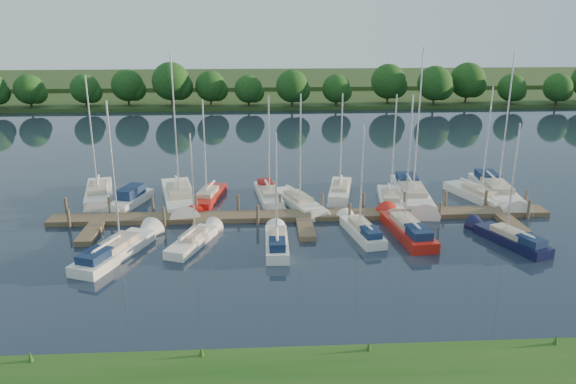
{
  "coord_description": "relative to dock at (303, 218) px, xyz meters",
  "views": [
    {
      "loc": [
        -3.57,
        -34.28,
        15.75
      ],
      "look_at": [
        -1.16,
        8.0,
        2.2
      ],
      "focal_mm": 35.0,
      "sensor_mm": 36.0,
      "label": 1
    }
  ],
  "objects": [
    {
      "name": "sailboat_s_5",
      "position": [
        14.36,
        -5.48,
        0.12
      ],
      "size": [
        3.72,
        6.91,
        9.04
      ],
      "rotation": [
        0.0,
        0.0,
        0.38
      ],
      "color": "black",
      "rests_on": "ground"
    },
    {
      "name": "far_shore",
      "position": [
        0.0,
        67.69,
        0.1
      ],
      "size": [
        180.0,
        30.0,
        0.6
      ],
      "primitive_type": "cube",
      "color": "#233C17",
      "rests_on": "ground"
    },
    {
      "name": "sailboat_n_2",
      "position": [
        -10.39,
        5.21,
        0.08
      ],
      "size": [
        4.27,
        10.58,
        13.24
      ],
      "rotation": [
        0.0,
        0.0,
        3.35
      ],
      "color": "white",
      "rests_on": "ground"
    },
    {
      "name": "treeline",
      "position": [
        0.06,
        54.11,
        3.93
      ],
      "size": [
        145.26,
        9.36,
        8.19
      ],
      "color": "#38281C",
      "rests_on": "ground"
    },
    {
      "name": "sailboat_n_0",
      "position": [
        -17.71,
        6.64,
        0.08
      ],
      "size": [
        3.62,
        8.89,
        11.31
      ],
      "rotation": [
        0.0,
        0.0,
        3.35
      ],
      "color": "white",
      "rests_on": "ground"
    },
    {
      "name": "sailboat_n_5",
      "position": [
        -0.07,
        3.63,
        0.07
      ],
      "size": [
        4.19,
        7.74,
        9.93
      ],
      "rotation": [
        0.0,
        0.0,
        3.52
      ],
      "color": "white",
      "rests_on": "ground"
    },
    {
      "name": "motorboat",
      "position": [
        -14.51,
        4.8,
        0.18
      ],
      "size": [
        3.13,
        5.91,
        1.92
      ],
      "rotation": [
        0.0,
        0.0,
        2.83
      ],
      "color": "white",
      "rests_on": "ground"
    },
    {
      "name": "sailboat_s_2",
      "position": [
        -2.29,
        -5.33,
        0.14
      ],
      "size": [
        1.62,
        6.5,
        8.61
      ],
      "rotation": [
        0.0,
        0.0,
        -0.01
      ],
      "color": "white",
      "rests_on": "ground"
    },
    {
      "name": "sailboat_s_0",
      "position": [
        -13.19,
        -5.92,
        0.12
      ],
      "size": [
        4.54,
        8.46,
        10.88
      ],
      "rotation": [
        0.0,
        0.0,
        -0.38
      ],
      "color": "white",
      "rests_on": "ground"
    },
    {
      "name": "sailboat_n_3",
      "position": [
        -7.93,
        5.24,
        0.08
      ],
      "size": [
        2.9,
        7.31,
        9.34
      ],
      "rotation": [
        0.0,
        0.0,
        2.94
      ],
      "color": "#B41810",
      "rests_on": "ground"
    },
    {
      "name": "sailboat_n_7",
      "position": [
        7.82,
        3.49,
        0.07
      ],
      "size": [
        2.77,
        7.83,
        9.85
      ],
      "rotation": [
        0.0,
        0.0,
        3.0
      ],
      "color": "white",
      "rests_on": "ground"
    },
    {
      "name": "sailboat_n_9",
      "position": [
        15.94,
        4.35,
        0.08
      ],
      "size": [
        4.03,
        8.11,
        10.39
      ],
      "rotation": [
        0.0,
        0.0,
        3.47
      ],
      "color": "white",
      "rests_on": "ground"
    },
    {
      "name": "distant_hill",
      "position": [
        0.0,
        92.69,
        0.5
      ],
      "size": [
        220.0,
        40.0,
        1.4
      ],
      "primitive_type": "cube",
      "color": "#314920",
      "rests_on": "ground"
    },
    {
      "name": "sailboat_s_3",
      "position": [
        4.06,
        -3.32,
        0.12
      ],
      "size": [
        2.62,
        6.7,
        8.61
      ],
      "rotation": [
        0.0,
        0.0,
        0.19
      ],
      "color": "white",
      "rests_on": "ground"
    },
    {
      "name": "mooring_pilings",
      "position": [
        0.0,
        1.13,
        0.4
      ],
      "size": [
        38.24,
        2.84,
        2.0
      ],
      "color": "#473D33",
      "rests_on": "ground"
    },
    {
      "name": "sailboat_n_10",
      "position": [
        17.92,
        5.38,
        0.14
      ],
      "size": [
        3.32,
        10.59,
        13.28
      ],
      "rotation": [
        0.0,
        0.0,
        3.05
      ],
      "color": "white",
      "rests_on": "ground"
    },
    {
      "name": "dock",
      "position": [
        0.0,
        0.0,
        0.0
      ],
      "size": [
        40.0,
        6.0,
        0.4
      ],
      "color": "brown",
      "rests_on": "ground"
    },
    {
      "name": "sailboat_s_4",
      "position": [
        7.44,
        -3.33,
        0.14
      ],
      "size": [
        2.73,
        8.4,
        10.77
      ],
      "rotation": [
        0.0,
        0.0,
        0.11
      ],
      "color": "#B41810",
      "rests_on": "ground"
    },
    {
      "name": "sailboat_s_1",
      "position": [
        -8.16,
        -4.31,
        0.07
      ],
      "size": [
        3.4,
        6.4,
        8.34
      ],
      "rotation": [
        0.0,
        0.0,
        -0.37
      ],
      "color": "white",
      "rests_on": "ground"
    },
    {
      "name": "ground",
      "position": [
        0.0,
        -7.31,
        -0.2
      ],
      "size": [
        260.0,
        260.0,
        0.0
      ],
      "primitive_type": "plane",
      "color": "#171F2F",
      "rests_on": "ground"
    },
    {
      "name": "sailboat_n_4",
      "position": [
        -2.58,
        5.62,
        0.11
      ],
      "size": [
        2.57,
        7.59,
        9.53
      ],
      "rotation": [
        0.0,
        0.0,
        3.27
      ],
      "color": "white",
      "rests_on": "ground"
    },
    {
      "name": "sailboat_n_6",
      "position": [
        3.9,
        6.59,
        0.07
      ],
      "size": [
        3.02,
        7.58,
        9.5
      ],
      "rotation": [
        0.0,
        0.0,
        2.94
      ],
      "color": "white",
      "rests_on": "ground"
    },
    {
      "name": "sailboat_n_8",
      "position": [
        10.12,
        5.01,
        0.12
      ],
      "size": [
        3.47,
        10.9,
        13.6
      ],
      "rotation": [
        0.0,
        0.0,
        3.04
      ],
      "color": "white",
      "rests_on": "ground"
    }
  ]
}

